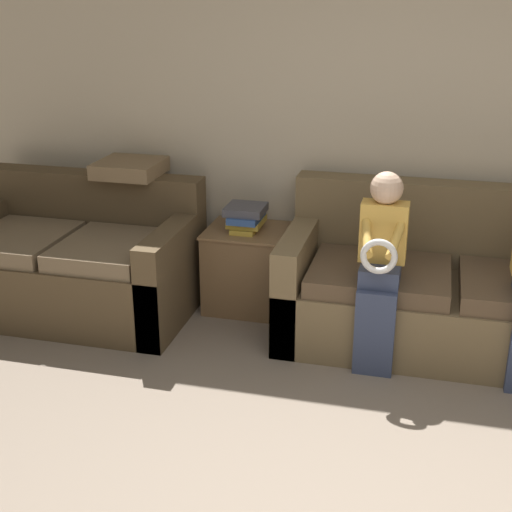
% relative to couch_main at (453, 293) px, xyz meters
% --- Properties ---
extents(wall_back, '(7.81, 0.06, 2.55)m').
position_rel_couch_main_xyz_m(wall_back, '(-0.28, 0.49, 0.95)').
color(wall_back, beige).
rests_on(wall_back, ground_plane).
extents(couch_main, '(2.11, 0.93, 0.95)m').
position_rel_couch_main_xyz_m(couch_main, '(0.00, 0.00, 0.00)').
color(couch_main, brown).
rests_on(couch_main, ground_plane).
extents(couch_side, '(1.61, 0.95, 0.89)m').
position_rel_couch_main_xyz_m(couch_side, '(-2.51, -0.13, -0.00)').
color(couch_side, brown).
rests_on(couch_side, ground_plane).
extents(child_left_seated, '(0.27, 0.38, 1.16)m').
position_rel_couch_main_xyz_m(child_left_seated, '(-0.43, -0.39, 0.32)').
color(child_left_seated, '#384260').
rests_on(child_left_seated, ground_plane).
extents(side_shelf, '(0.55, 0.51, 0.57)m').
position_rel_couch_main_xyz_m(side_shelf, '(-1.38, 0.19, -0.03)').
color(side_shelf, brown).
rests_on(side_shelf, ground_plane).
extents(book_stack, '(0.26, 0.31, 0.17)m').
position_rel_couch_main_xyz_m(book_stack, '(-1.38, 0.18, 0.33)').
color(book_stack, gold).
rests_on(book_stack, side_shelf).
extents(throw_pillow, '(0.43, 0.43, 0.10)m').
position_rel_couch_main_xyz_m(throw_pillow, '(-2.22, 0.21, 0.61)').
color(throw_pillow, '#846B4C').
rests_on(throw_pillow, couch_side).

